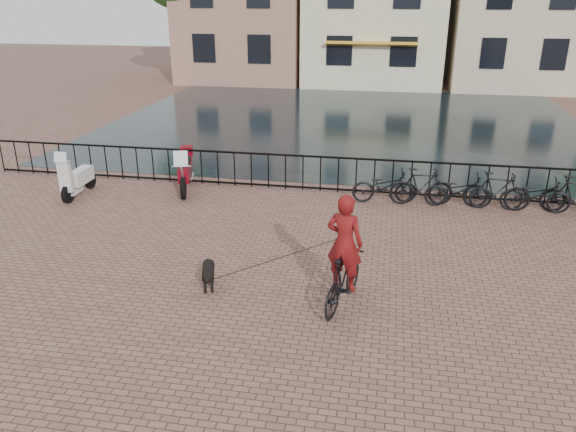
% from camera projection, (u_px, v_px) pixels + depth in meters
% --- Properties ---
extents(ground, '(100.00, 100.00, 0.00)m').
position_uv_depth(ground, '(253.00, 359.00, 8.64)').
color(ground, brown).
rests_on(ground, ground).
extents(canal_water, '(20.00, 20.00, 0.00)m').
position_uv_depth(canal_water, '(348.00, 122.00, 24.43)').
color(canal_water, black).
rests_on(canal_water, ground).
extents(railing, '(20.00, 0.05, 1.02)m').
position_uv_depth(railing, '(320.00, 174.00, 15.75)').
color(railing, black).
rests_on(railing, ground).
extents(cyclist, '(0.96, 1.88, 2.48)m').
position_uv_depth(cyclist, '(344.00, 258.00, 9.80)').
color(cyclist, black).
rests_on(cyclist, ground).
extents(dog, '(0.51, 0.89, 0.57)m').
position_uv_depth(dog, '(208.00, 275.00, 10.62)').
color(dog, black).
rests_on(dog, ground).
extents(motorcycle, '(0.96, 2.02, 1.40)m').
position_uv_depth(motorcycle, '(185.00, 166.00, 15.76)').
color(motorcycle, maroon).
rests_on(motorcycle, ground).
extents(scooter, '(0.48, 1.57, 1.45)m').
position_uv_depth(scooter, '(77.00, 170.00, 15.34)').
color(scooter, silver).
rests_on(scooter, ground).
extents(parked_bike_0, '(1.79, 0.85, 0.90)m').
position_uv_depth(parked_bike_0, '(385.00, 186.00, 14.92)').
color(parked_bike_0, black).
rests_on(parked_bike_0, ground).
extents(parked_bike_1, '(1.71, 0.68, 1.00)m').
position_uv_depth(parked_bike_1, '(421.00, 187.00, 14.74)').
color(parked_bike_1, black).
rests_on(parked_bike_1, ground).
extents(parked_bike_2, '(1.73, 0.65, 0.90)m').
position_uv_depth(parked_bike_2, '(458.00, 191.00, 14.60)').
color(parked_bike_2, black).
rests_on(parked_bike_2, ground).
extents(parked_bike_3, '(1.69, 0.58, 1.00)m').
position_uv_depth(parked_bike_3, '(497.00, 191.00, 14.42)').
color(parked_bike_3, black).
rests_on(parked_bike_3, ground).
extents(parked_bike_4, '(1.73, 0.62, 0.90)m').
position_uv_depth(parked_bike_4, '(535.00, 195.00, 14.28)').
color(parked_bike_4, black).
rests_on(parked_bike_4, ground).
extents(parked_bike_5, '(1.71, 0.69, 1.00)m').
position_uv_depth(parked_bike_5, '(576.00, 196.00, 14.10)').
color(parked_bike_5, black).
rests_on(parked_bike_5, ground).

